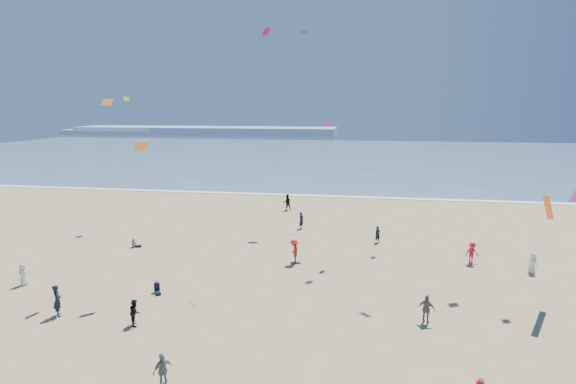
# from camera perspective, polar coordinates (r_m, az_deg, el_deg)

# --- Properties ---
(ocean) EXTENTS (220.00, 100.00, 0.06)m
(ocean) POSITION_cam_1_polar(r_m,az_deg,el_deg) (109.33, 6.34, 4.58)
(ocean) COLOR #476B84
(ocean) RESTS_ON ground
(surf_line) EXTENTS (220.00, 1.20, 0.08)m
(surf_line) POSITION_cam_1_polar(r_m,az_deg,el_deg) (59.98, 3.81, -0.50)
(surf_line) COLOR white
(surf_line) RESTS_ON ground
(headland_far) EXTENTS (110.00, 20.00, 3.20)m
(headland_far) POSITION_cam_1_polar(r_m,az_deg,el_deg) (195.17, -10.45, 7.65)
(headland_far) COLOR #7A8EA8
(headland_far) RESTS_ON ground
(headland_near) EXTENTS (40.00, 14.00, 2.00)m
(headland_near) POSITION_cam_1_polar(r_m,az_deg,el_deg) (207.69, -21.45, 7.10)
(headland_near) COLOR #7A8EA8
(headland_near) RESTS_ON ground
(standing_flyers) EXTENTS (35.12, 38.67, 1.89)m
(standing_flyers) POSITION_cam_1_polar(r_m,az_deg,el_deg) (30.20, 3.38, -10.43)
(standing_flyers) COLOR gray
(standing_flyers) RESTS_ON ground
(seated_group) EXTENTS (24.88, 29.37, 0.84)m
(seated_group) POSITION_cam_1_polar(r_m,az_deg,el_deg) (23.34, -4.08, -18.37)
(seated_group) COLOR silver
(seated_group) RESTS_ON ground
(kites_aloft) EXTENTS (37.10, 36.71, 29.26)m
(kites_aloft) POSITION_cam_1_polar(r_m,az_deg,el_deg) (27.59, 17.64, 14.61)
(kites_aloft) COLOR #DD1764
(kites_aloft) RESTS_ON ground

